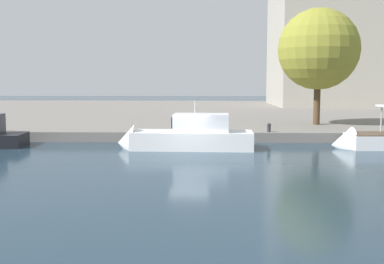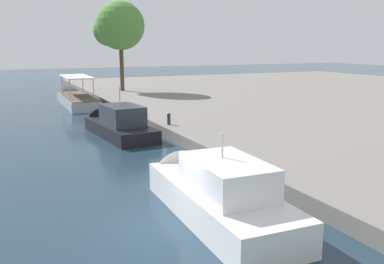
{
  "view_description": "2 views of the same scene",
  "coord_description": "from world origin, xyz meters",
  "px_view_note": "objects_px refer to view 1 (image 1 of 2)",
  "views": [
    {
      "loc": [
        1.0,
        -28.81,
        4.57
      ],
      "look_at": [
        0.18,
        0.64,
        1.31
      ],
      "focal_mm": 43.63,
      "sensor_mm": 36.0,
      "label": 1
    },
    {
      "loc": [
        12.99,
        -4.98,
        6.26
      ],
      "look_at": [
        -4.12,
        3.03,
        2.38
      ],
      "focal_mm": 39.39,
      "sensor_mm": 36.0,
      "label": 2
    }
  ],
  "objects_px": {
    "mooring_bollard_1": "(2,125)",
    "tree_1": "(320,48)",
    "motor_yacht_2": "(183,139)",
    "mooring_bollard_0": "(269,127)"
  },
  "relations": [
    {
      "from": "tree_1",
      "to": "mooring_bollard_1",
      "type": "bearing_deg",
      "value": -166.23
    },
    {
      "from": "motor_yacht_2",
      "to": "tree_1",
      "type": "relative_size",
      "value": 0.91
    },
    {
      "from": "mooring_bollard_1",
      "to": "tree_1",
      "type": "xyz_separation_m",
      "value": [
        25.36,
        6.21,
        6.15
      ]
    },
    {
      "from": "mooring_bollard_0",
      "to": "mooring_bollard_1",
      "type": "xyz_separation_m",
      "value": [
        -20.26,
        0.04,
        0.08
      ]
    },
    {
      "from": "mooring_bollard_0",
      "to": "tree_1",
      "type": "xyz_separation_m",
      "value": [
        5.1,
        6.25,
        6.23
      ]
    },
    {
      "from": "mooring_bollard_1",
      "to": "motor_yacht_2",
      "type": "bearing_deg",
      "value": -15.55
    },
    {
      "from": "mooring_bollard_1",
      "to": "tree_1",
      "type": "relative_size",
      "value": 0.08
    },
    {
      "from": "motor_yacht_2",
      "to": "mooring_bollard_1",
      "type": "bearing_deg",
      "value": -13.7
    },
    {
      "from": "motor_yacht_2",
      "to": "tree_1",
      "type": "height_order",
      "value": "tree_1"
    },
    {
      "from": "mooring_bollard_1",
      "to": "tree_1",
      "type": "height_order",
      "value": "tree_1"
    }
  ]
}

